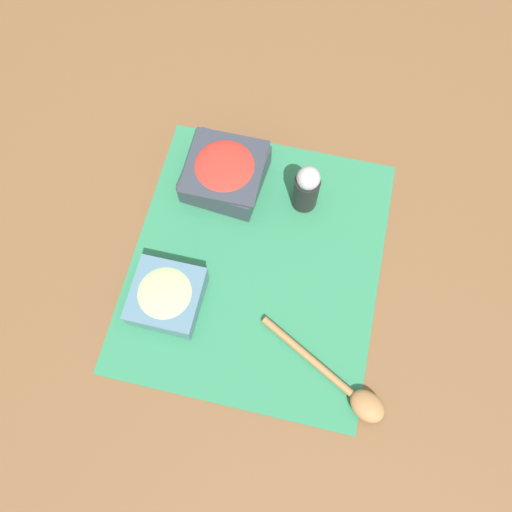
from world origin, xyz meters
name	(u,v)px	position (x,y,z in m)	size (l,w,h in m)	color
ground_plane	(256,263)	(0.00, 0.00, 0.00)	(3.00, 3.00, 0.00)	brown
placemat	(256,263)	(0.00, 0.00, 0.00)	(0.48, 0.42, 0.00)	#2D7A51
cucumber_bowl	(166,296)	(0.10, -0.13, 0.03)	(0.11, 0.11, 0.05)	slate
tomato_bowl	(225,172)	(-0.14, -0.09, 0.04)	(0.14, 0.14, 0.06)	#333842
wooden_spoon	(348,390)	(0.18, 0.19, 0.01)	(0.14, 0.22, 0.02)	#9E7042
pepper_shaker	(307,188)	(-0.13, 0.06, 0.06)	(0.04, 0.04, 0.11)	black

